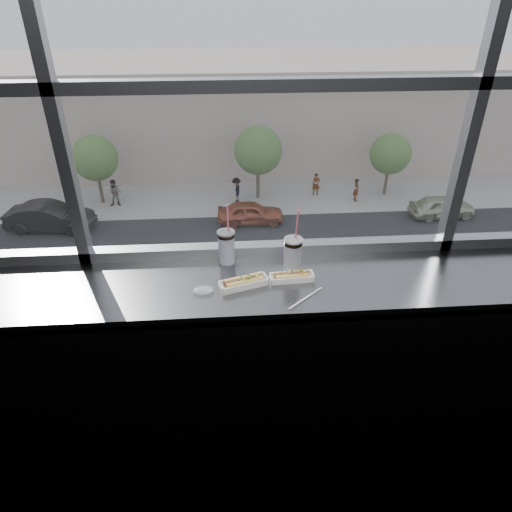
{
  "coord_description": "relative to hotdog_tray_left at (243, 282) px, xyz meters",
  "views": [
    {
      "loc": [
        -0.23,
        -0.69,
        2.41
      ],
      "look_at": [
        -0.09,
        1.23,
        1.25
      ],
      "focal_mm": 32.0,
      "sensor_mm": 36.0,
      "label": 1
    }
  ],
  "objects": [
    {
      "name": "wall_back_lower",
      "position": [
        0.16,
        0.31,
        -0.57
      ],
      "size": [
        6.0,
        0.0,
        6.0
      ],
      "primitive_type": "plane",
      "rotation": [
        1.57,
        0.0,
        0.0
      ],
      "color": "black",
      "rests_on": "ground"
    },
    {
      "name": "window_glass",
      "position": [
        0.16,
        0.33,
        1.18
      ],
      "size": [
        6.0,
        0.0,
        6.0
      ],
      "primitive_type": "plane",
      "rotation": [
        1.57,
        0.0,
        0.0
      ],
      "color": "silver",
      "rests_on": "ground"
    },
    {
      "name": "window_mullions",
      "position": [
        0.16,
        0.31,
        1.18
      ],
      "size": [
        6.0,
        0.08,
        2.4
      ],
      "primitive_type": null,
      "color": "gray",
      "rests_on": "ground"
    },
    {
      "name": "counter",
      "position": [
        0.16,
        0.04,
        -0.05
      ],
      "size": [
        6.0,
        0.55,
        0.06
      ],
      "primitive_type": "cube",
      "color": "slate",
      "rests_on": "ground"
    },
    {
      "name": "counter_fascia",
      "position": [
        0.16,
        -0.22,
        -0.57
      ],
      "size": [
        6.0,
        0.04,
        1.04
      ],
      "primitive_type": "cube",
      "color": "slate",
      "rests_on": "ground"
    },
    {
      "name": "hotdog_tray_left",
      "position": [
        0.0,
        0.0,
        0.0
      ],
      "size": [
        0.26,
        0.15,
        0.06
      ],
      "rotation": [
        0.0,
        0.0,
        0.31
      ],
      "color": "white",
      "rests_on": "counter"
    },
    {
      "name": "hotdog_tray_right",
      "position": [
        0.25,
        0.04,
        -0.0
      ],
      "size": [
        0.23,
        0.09,
        0.06
      ],
      "rotation": [
        0.0,
        0.0,
        0.07
      ],
      "color": "white",
      "rests_on": "counter"
    },
    {
      "name": "soda_cup_left",
      "position": [
        -0.08,
        0.24,
        0.08
      ],
      "size": [
        0.1,
        0.1,
        0.35
      ],
      "color": "white",
      "rests_on": "counter"
    },
    {
      "name": "soda_cup_right",
      "position": [
        0.26,
        0.12,
        0.08
      ],
      "size": [
        0.1,
        0.1,
        0.36
      ],
      "color": "white",
      "rests_on": "counter"
    },
    {
      "name": "loose_straw",
      "position": [
        0.29,
        -0.13,
        -0.02
      ],
      "size": [
        0.19,
        0.16,
        0.01
      ],
      "primitive_type": "cylinder",
      "rotation": [
        0.0,
        1.57,
        0.71
      ],
      "color": "white",
      "rests_on": "counter"
    },
    {
      "name": "wrapper",
      "position": [
        -0.2,
        -0.04,
        -0.01
      ],
      "size": [
        0.1,
        0.07,
        0.02
      ],
      "primitive_type": "ellipsoid",
      "color": "silver",
      "rests_on": "counter"
    },
    {
      "name": "plaza_ground",
      "position": [
        0.16,
        43.81,
        -12.12
      ],
      "size": [
        120.0,
        120.0,
        0.0
      ],
      "primitive_type": "plane",
      "color": "gray",
      "rests_on": "ground"
    },
    {
      "name": "plaza_near",
      "position": [
        0.16,
        7.31,
        -12.1
      ],
      "size": [
        50.0,
        14.0,
        0.04
      ],
      "primitive_type": "cube",
      "color": "gray",
      "rests_on": "plaza_ground"
    },
    {
      "name": "street_asphalt",
      "position": [
        0.16,
        20.31,
        -12.09
      ],
      "size": [
        80.0,
        10.0,
        0.06
      ],
      "primitive_type": "cube",
      "color": "black",
      "rests_on": "plaza_ground"
    },
    {
      "name": "far_sidewalk",
      "position": [
        0.16,
        28.31,
        -12.1
      ],
      "size": [
        80.0,
        6.0,
        0.04
      ],
      "primitive_type": "cube",
      "color": "gray",
      "rests_on": "plaza_ground"
    },
    {
      "name": "far_building",
      "position": [
        0.16,
        38.31,
        -8.12
      ],
      "size": [
        50.0,
        14.0,
        8.0
      ],
      "primitive_type": "cube",
      "color": "#AB988A",
      "rests_on": "plaza_ground"
    },
    {
      "name": "car_far_c",
      "position": [
        14.04,
        24.31,
        -11.11
      ],
      "size": [
        2.61,
        5.8,
        1.9
      ],
      "primitive_type": "imported",
      "rotation": [
        0.0,
        0.0,
        1.61
      ],
      "color": "#AFB393",
      "rests_on": "street_asphalt"
    },
    {
      "name": "car_near_b",
      "position": [
        -5.59,
        16.31,
        -11.08
      ],
      "size": [
        3.1,
        6.14,
        1.97
      ],
      "primitive_type": "imported",
      "rotation": [
        0.0,
        0.0,
        1.46
      ],
      "color": "black",
      "rests_on": "street_asphalt"
    },
    {
      "name": "car_near_d",
      "position": [
        9.04,
        16.31,
        -11.14
      ],
      "size": [
        2.77,
        5.74,
        1.86
      ],
      "primitive_type": "imported",
      "rotation": [
        0.0,
        0.0,
        1.49
      ],
      "color": "silver",
      "rests_on": "street_asphalt"
    },
    {
      "name": "car_near_c",
      "position": [
        -0.1,
        16.31,
        -11.13
      ],
      "size": [
        2.53,
        5.71,
        1.88
      ],
      "primitive_type": "imported",
      "rotation": [
        0.0,
        0.0,
        1.6
      ],
      "color": "maroon",
      "rests_on": "street_asphalt"
    },
    {
      "name": "car_far_a",
      "position": [
        -10.94,
        24.31,
        -10.91
      ],
      "size": [
        3.58,
        7.18,
        2.31
      ],
      "primitive_type": "imported",
      "rotation": [
        0.0,
        0.0,
        1.47
      ],
      "color": "black",
      "rests_on": "street_asphalt"
    },
    {
      "name": "car_far_b",
      "position": [
        1.49,
        24.31,
        -11.11
      ],
      "size": [
        2.39,
        5.73,
        1.91
      ],
      "primitive_type": "imported",
      "rotation": [
        0.0,
        0.0,
        1.57
      ],
      "color": "#A1432A",
      "rests_on": "street_asphalt"
    },
    {
      "name": "pedestrian_b",
      "position": [
        0.71,
        27.7,
        -11.02
      ],
      "size": [
        0.71,
        0.94,
        2.13
      ],
      "primitive_type": "imported",
      "rotation": [
        0.0,
        0.0,
        4.71
      ],
      "color": "#66605B",
      "rests_on": "far_sidewalk"
    },
    {
      "name": "pedestrian_d",
      "position": [
        9.12,
        27.32,
        -11.11
      ],
      "size": [
        0.65,
        0.87,
        1.95
      ],
      "primitive_type": "imported",
      "rotation": [
        0.0,
        0.0,
        1.57
      ],
      "color": "#66605B",
      "rests_on": "far_sidewalk"
    },
    {
      "name": "pedestrian_a",
      "position": [
        -7.59,
        27.64,
        -10.95
      ],
      "size": [
        1.01,
        0.75,
        2.26
      ],
      "primitive_type": "imported",
      "color": "#66605B",
      "rests_on": "far_sidewalk"
    },
    {
      "name": "pedestrian_c",
      "position": [
        6.49,
        28.54,
        -11.12
      ],
      "size": [
        0.85,
        0.64,
        1.92
      ],
      "primitive_type": "imported",
      "color": "#66605B",
      "rests_on": "far_sidewalk"
    },
    {
      "name": "tree_left",
      "position": [
        -8.7,
        28.31,
        -8.89
      ],
      "size": [
        3.06,
        3.06,
        4.78
      ],
      "color": "#47382B",
      "rests_on": "far_sidewalk"
    },
    {
      "name": "tree_center",
      "position": [
        2.27,
        28.31,
        -8.62
      ],
      "size": [
        3.3,
        3.3,
        5.16
      ],
      "color": "#47382B",
      "rests_on": "far_sidewalk"
    },
    {
      "name": "tree_right",
      "position": [
        11.55,
        28.31,
        -9.08
      ],
      "size": [
        2.88,
        2.88,
        4.49
      ],
      "color": "#47382B",
      "rests_on": "far_sidewalk"
    }
  ]
}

